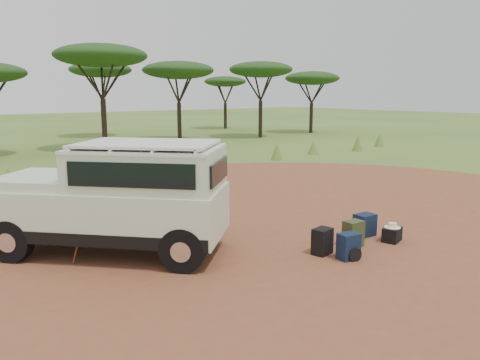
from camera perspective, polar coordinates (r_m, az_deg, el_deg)
ground at (r=11.13m, az=-0.36°, el=-6.50°), size 140.00×140.00×0.00m
dirt_clearing at (r=11.13m, az=-0.36°, el=-6.48°), size 23.00×23.00×0.01m
grass_fringe at (r=18.56m, az=-16.61°, el=1.27°), size 36.60×1.60×0.90m
acacia_treeline at (r=29.20m, az=-24.13°, el=12.85°), size 46.70×13.20×6.26m
safari_vehicle at (r=9.83m, az=-14.63°, el=-2.41°), size 4.58×4.71×2.31m
walking_staff at (r=9.40m, az=-18.67°, el=-5.25°), size 0.39×0.42×1.59m
backpack_black at (r=9.79m, az=9.99°, el=-7.39°), size 0.45×0.36×0.55m
backpack_navy at (r=9.62m, az=13.09°, el=-7.89°), size 0.45×0.35×0.53m
backpack_olive at (r=10.41m, az=13.63°, el=-6.38°), size 0.42×0.31×0.57m
duffel_navy at (r=11.24m, az=14.96°, el=-5.32°), size 0.48×0.37×0.52m
hard_case at (r=11.01m, az=18.04°, el=-6.34°), size 0.53×0.44×0.32m
stuff_sack at (r=9.64m, az=13.44°, el=-8.65°), size 0.35×0.35×0.28m
safari_hat at (r=10.95m, az=18.10°, el=-5.34°), size 0.35×0.35×0.10m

